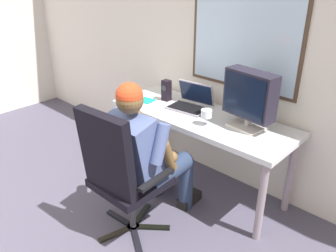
{
  "coord_description": "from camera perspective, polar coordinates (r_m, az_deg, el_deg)",
  "views": [
    {
      "loc": [
        1.88,
        0.05,
        1.91
      ],
      "look_at": [
        0.22,
        1.82,
        0.76
      ],
      "focal_mm": 37.15,
      "sensor_mm": 36.0,
      "label": 1
    }
  ],
  "objects": [
    {
      "name": "desk_speaker",
      "position": [
        3.25,
        -0.27,
        5.88
      ],
      "size": [
        0.07,
        0.07,
        0.2
      ],
      "color": "black",
      "rests_on": "desk"
    },
    {
      "name": "laptop",
      "position": [
        3.11,
        3.87,
        4.1
      ],
      "size": [
        0.38,
        0.32,
        0.22
      ],
      "color": "#958D9E",
      "rests_on": "desk"
    },
    {
      "name": "wine_glass",
      "position": [
        2.76,
        6.33,
        1.92
      ],
      "size": [
        0.09,
        0.09,
        0.13
      ],
      "color": "silver",
      "rests_on": "desk"
    },
    {
      "name": "office_chair",
      "position": [
        2.47,
        -8.1,
        -7.25
      ],
      "size": [
        0.58,
        0.57,
        1.06
      ],
      "color": "black",
      "rests_on": "ground"
    },
    {
      "name": "person_seated",
      "position": [
        2.61,
        -3.78,
        -4.13
      ],
      "size": [
        0.55,
        0.8,
        1.2
      ],
      "color": "navy",
      "rests_on": "ground"
    },
    {
      "name": "desk",
      "position": [
        3.01,
        5.37,
        0.33
      ],
      "size": [
        1.65,
        0.6,
        0.72
      ],
      "color": "gray",
      "rests_on": "ground"
    },
    {
      "name": "cd_case",
      "position": [
        3.27,
        -3.65,
        4.22
      ],
      "size": [
        0.16,
        0.15,
        0.01
      ],
      "color": "#12A389",
      "rests_on": "desk"
    },
    {
      "name": "crt_monitor",
      "position": [
        2.71,
        13.27,
        4.82
      ],
      "size": [
        0.43,
        0.24,
        0.46
      ],
      "color": "beige",
      "rests_on": "desk"
    },
    {
      "name": "wall_rear",
      "position": [
        3.19,
        6.85,
        15.95
      ],
      "size": [
        5.76,
        0.08,
        2.78
      ],
      "color": "silver",
      "rests_on": "ground"
    }
  ]
}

